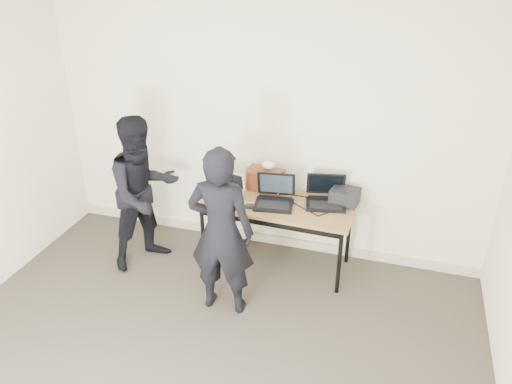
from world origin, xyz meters
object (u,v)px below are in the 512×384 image
at_px(equipment_box, 345,196).
at_px(person_typist, 221,232).
at_px(laptop_center, 275,197).
at_px(leather_satchel, 265,179).
at_px(laptop_beige, 228,192).
at_px(desk, 276,208).
at_px(laptop_right, 326,197).
at_px(person_observer, 144,193).

distance_m(equipment_box, person_typist, 1.33).
relative_size(laptop_center, leather_satchel, 1.09).
height_order(laptop_center, leather_satchel, laptop_center).
bearing_deg(person_typist, leather_satchel, -99.68).
bearing_deg(laptop_center, laptop_beige, 171.49).
distance_m(desk, laptop_center, 0.13).
bearing_deg(laptop_right, person_observer, -177.22).
height_order(laptop_right, person_typist, person_typist).
height_order(laptop_beige, laptop_center, laptop_center).
bearing_deg(leather_satchel, laptop_right, -0.23).
relative_size(laptop_right, person_typist, 0.28).
relative_size(leather_satchel, person_typist, 0.24).
bearing_deg(person_typist, laptop_right, -132.54).
distance_m(leather_satchel, person_observer, 1.21).
bearing_deg(laptop_right, laptop_center, -173.72).
xyz_separation_m(desk, person_observer, (-1.28, -0.29, 0.12)).
xyz_separation_m(person_typist, person_observer, (-0.99, 0.47, -0.00)).
xyz_separation_m(laptop_beige, equipment_box, (1.14, 0.19, 0.03)).
relative_size(laptop_beige, person_observer, 0.20).
distance_m(laptop_beige, person_observer, 0.83).
relative_size(desk, laptop_right, 3.44).
bearing_deg(equipment_box, desk, -163.07).
bearing_deg(desk, laptop_beige, -178.64).
bearing_deg(person_observer, person_typist, -82.60).
xyz_separation_m(laptop_beige, person_observer, (-0.77, -0.30, 0.02)).
xyz_separation_m(laptop_right, person_typist, (-0.74, -0.91, 0.01)).
bearing_deg(desk, laptop_center, -165.25).
height_order(desk, person_observer, person_observer).
height_order(equipment_box, person_typist, person_typist).
bearing_deg(person_observer, laptop_right, -42.77).
relative_size(desk, leather_satchel, 4.01).
distance_m(laptop_right, person_observer, 1.78).
height_order(person_typist, person_observer, person_typist).
height_order(laptop_beige, person_typist, person_typist).
distance_m(laptop_beige, equipment_box, 1.15).
relative_size(laptop_beige, equipment_box, 1.22).
height_order(equipment_box, person_observer, person_observer).
bearing_deg(laptop_center, person_typist, -116.92).
bearing_deg(equipment_box, laptop_beige, -170.53).
height_order(laptop_beige, person_observer, person_observer).
bearing_deg(desk, laptop_right, 19.66).
height_order(leather_satchel, person_typist, person_typist).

